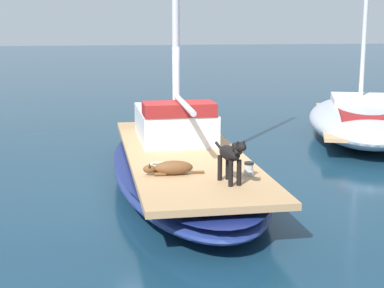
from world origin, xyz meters
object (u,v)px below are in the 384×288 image
(dog_brown, at_px, (171,168))
(dog_black, at_px, (231,155))
(sailboat_main, at_px, (184,169))
(deck_winch, at_px, (249,169))
(coiled_rope, at_px, (159,165))
(moored_boat_starboard_side, at_px, (362,118))

(dog_brown, height_order, dog_black, dog_black)
(dog_black, bearing_deg, dog_brown, 141.76)
(sailboat_main, distance_m, deck_winch, 2.00)
(dog_black, relative_size, deck_winch, 4.42)
(dog_brown, distance_m, deck_winch, 1.20)
(sailboat_main, height_order, dog_brown, dog_brown)
(dog_black, bearing_deg, coiled_rope, 127.58)
(sailboat_main, distance_m, moored_boat_starboard_side, 6.46)
(deck_winch, distance_m, coiled_rope, 1.53)
(deck_winch, distance_m, moored_boat_starboard_side, 7.19)
(dog_black, distance_m, moored_boat_starboard_side, 7.76)
(sailboat_main, height_order, coiled_rope, coiled_rope)
(deck_winch, height_order, moored_boat_starboard_side, moored_boat_starboard_side)
(dog_black, distance_m, deck_winch, 0.64)
(dog_black, height_order, moored_boat_starboard_side, moored_boat_starboard_side)
(dog_brown, bearing_deg, moored_boat_starboard_side, 44.30)
(sailboat_main, bearing_deg, moored_boat_starboard_side, 36.80)
(deck_winch, relative_size, coiled_rope, 0.65)
(dog_brown, height_order, deck_winch, dog_brown)
(dog_black, xyz_separation_m, deck_winch, (0.38, 0.41, -0.32))
(sailboat_main, xyz_separation_m, coiled_rope, (-0.54, -1.01, 0.35))
(dog_brown, xyz_separation_m, dog_black, (0.80, -0.63, 0.32))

